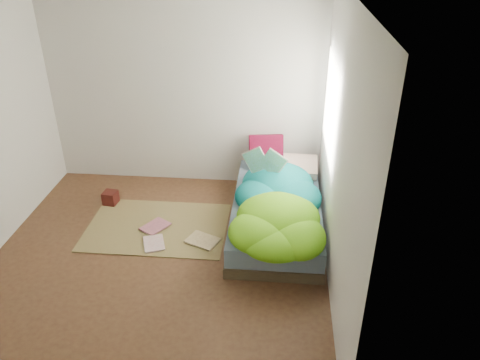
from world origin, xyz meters
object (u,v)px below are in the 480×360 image
at_px(bed, 276,213).
at_px(floor_book_a, 144,245).
at_px(pillow_magenta, 266,152).
at_px(open_book, 264,154).
at_px(wooden_box, 110,198).
at_px(floor_book_b, 149,223).

height_order(bed, floor_book_a, bed).
bearing_deg(pillow_magenta, open_book, -97.76).
height_order(wooden_box, floor_book_b, wooden_box).
distance_m(floor_book_a, floor_book_b, 0.42).
bearing_deg(open_book, floor_book_a, -135.78).
bearing_deg(open_book, bed, -40.58).
distance_m(pillow_magenta, floor_book_a, 1.93).
bearing_deg(floor_book_a, floor_book_b, 78.61).
xyz_separation_m(bed, pillow_magenta, (-0.16, 0.82, 0.38)).
relative_size(bed, wooden_box, 12.46).
height_order(bed, wooden_box, bed).
xyz_separation_m(bed, floor_book_a, (-1.42, -0.55, -0.15)).
bearing_deg(wooden_box, bed, -7.70).
distance_m(pillow_magenta, floor_book_b, 1.71).
distance_m(bed, floor_book_b, 1.49).
bearing_deg(open_book, floor_book_b, -152.11).
relative_size(bed, floor_book_b, 6.53).
xyz_separation_m(wooden_box, floor_book_b, (0.59, -0.42, -0.07)).
bearing_deg(bed, wooden_box, 172.30).
distance_m(wooden_box, floor_book_a, 1.06).
distance_m(wooden_box, floor_book_b, 0.73).
relative_size(wooden_box, floor_book_a, 0.54).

